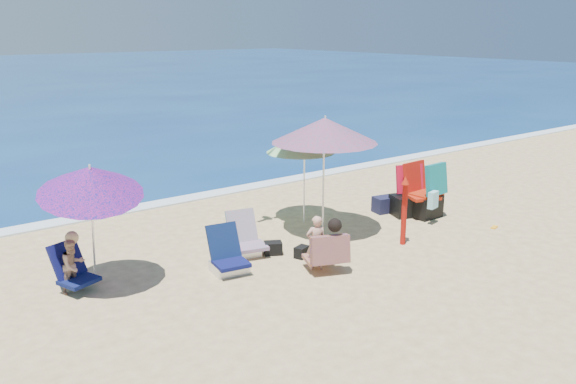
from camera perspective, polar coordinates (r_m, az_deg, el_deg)
ground at (r=10.39m, az=4.68°, el=-6.76°), size 120.00×120.00×0.00m
foam at (r=14.38m, az=-8.94°, el=-0.52°), size 120.00×0.50×0.04m
umbrella_turquoise at (r=11.39m, az=3.45°, el=5.80°), size 2.10×2.10×2.30m
umbrella_striped at (r=12.26m, az=1.20°, el=4.64°), size 1.82×1.82×1.86m
umbrella_blue at (r=9.31m, az=-18.03°, el=1.04°), size 1.80×1.85×2.10m
furled_umbrella at (r=11.23m, az=10.86°, el=-1.38°), size 0.23×0.21×1.32m
chair_navy at (r=10.05m, az=-5.64°, el=-6.36°), size 0.64×0.79×0.75m
chair_rainbow at (r=10.76m, az=-4.15°, el=-4.83°), size 0.71×0.84×0.75m
camp_chair_left at (r=13.13m, az=11.23°, el=-0.81°), size 0.89×1.00×1.06m
camp_chair_right at (r=13.06m, az=12.75°, el=-0.47°), size 0.79×0.95×1.19m
person_center at (r=9.93m, az=3.26°, el=-5.00°), size 0.69×0.80×0.94m
person_left at (r=9.78m, az=-19.52°, el=-6.43°), size 0.67×0.79×0.93m
bag_black_a at (r=10.77m, az=-1.40°, el=-5.28°), size 0.38×0.34×0.22m
bag_navy_b at (r=13.30m, az=9.02°, el=-1.16°), size 0.51×0.41×0.34m
bag_black_b at (r=10.62m, az=1.29°, el=-5.64°), size 0.30×0.25×0.20m
orange_item at (r=12.84m, az=18.78°, el=-3.15°), size 0.22×0.14×0.03m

